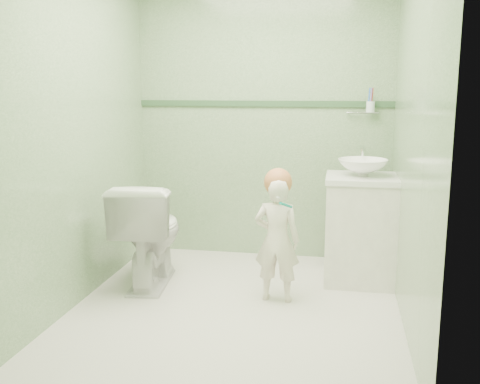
# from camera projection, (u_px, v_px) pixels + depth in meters

# --- Properties ---
(ground) EXTENTS (2.50, 2.50, 0.00)m
(ground) POSITION_uv_depth(u_px,v_px,m) (236.00, 307.00, 3.76)
(ground) COLOR silver
(ground) RESTS_ON ground
(room_shell) EXTENTS (2.50, 2.54, 2.40)m
(room_shell) POSITION_uv_depth(u_px,v_px,m) (236.00, 133.00, 3.53)
(room_shell) COLOR gray
(room_shell) RESTS_ON ground
(trim_stripe) EXTENTS (2.20, 0.02, 0.05)m
(trim_stripe) POSITION_uv_depth(u_px,v_px,m) (263.00, 104.00, 4.70)
(trim_stripe) COLOR #325433
(trim_stripe) RESTS_ON room_shell
(vanity) EXTENTS (0.52, 0.50, 0.80)m
(vanity) POSITION_uv_depth(u_px,v_px,m) (360.00, 231.00, 4.21)
(vanity) COLOR white
(vanity) RESTS_ON ground
(counter) EXTENTS (0.54, 0.52, 0.04)m
(counter) POSITION_uv_depth(u_px,v_px,m) (362.00, 178.00, 4.13)
(counter) COLOR white
(counter) RESTS_ON vanity
(basin) EXTENTS (0.37, 0.37, 0.13)m
(basin) POSITION_uv_depth(u_px,v_px,m) (363.00, 167.00, 4.12)
(basin) COLOR white
(basin) RESTS_ON counter
(faucet) EXTENTS (0.03, 0.13, 0.18)m
(faucet) POSITION_uv_depth(u_px,v_px,m) (362.00, 154.00, 4.28)
(faucet) COLOR silver
(faucet) RESTS_ON counter
(cup_holder) EXTENTS (0.26, 0.07, 0.21)m
(cup_holder) POSITION_uv_depth(u_px,v_px,m) (370.00, 107.00, 4.49)
(cup_holder) COLOR silver
(cup_holder) RESTS_ON room_shell
(toilet) EXTENTS (0.53, 0.83, 0.80)m
(toilet) POSITION_uv_depth(u_px,v_px,m) (149.00, 233.00, 4.15)
(toilet) COLOR white
(toilet) RESTS_ON ground
(toddler) EXTENTS (0.33, 0.23, 0.88)m
(toddler) POSITION_uv_depth(u_px,v_px,m) (277.00, 240.00, 3.82)
(toddler) COLOR silver
(toddler) RESTS_ON ground
(hair_cap) EXTENTS (0.20, 0.20, 0.20)m
(hair_cap) POSITION_uv_depth(u_px,v_px,m) (278.00, 182.00, 3.76)
(hair_cap) COLOR #C07242
(hair_cap) RESTS_ON toddler
(teal_toothbrush) EXTENTS (0.11, 0.13, 0.08)m
(teal_toothbrush) POSITION_uv_depth(u_px,v_px,m) (285.00, 204.00, 3.63)
(teal_toothbrush) COLOR #088E83
(teal_toothbrush) RESTS_ON toddler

